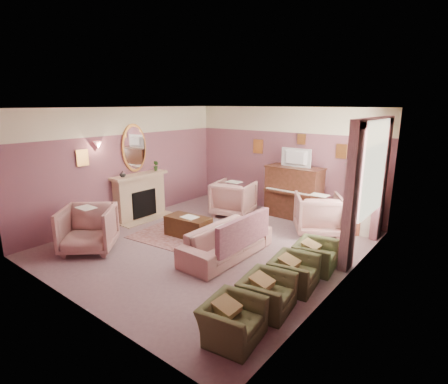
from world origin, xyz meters
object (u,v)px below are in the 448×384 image
Objects in this scene: piano at (294,193)px; coffee_table at (188,226)px; sofa at (227,236)px; olive_chair_b at (267,288)px; floral_armchair_right at (318,212)px; olive_chair_a at (233,315)px; olive_chair_c at (294,268)px; floral_armchair_left at (234,197)px; olive_chair_d at (316,251)px; floral_armchair_front at (88,227)px; television at (295,156)px; side_table at (367,219)px.

piano is 2.96m from coffee_table.
olive_chair_b is (1.56, -1.06, -0.08)m from sofa.
piano is 1.38× the size of floral_armchair_right.
olive_chair_a is 1.00× the size of olive_chair_c.
floral_armchair_left reaches higher than olive_chair_d.
floral_armchair_front is 3.92m from olive_chair_a.
piano is at bearing 125.16° from olive_chair_d.
olive_chair_d is at bearing -54.84° from piano.
floral_armchair_left reaches higher than olive_chair_a.
sofa is 2.02× the size of floral_armchair_left.
olive_chair_a is at bearing -37.24° from coffee_table.
olive_chair_b is at bearing -25.44° from coffee_table.
piano is 5.16m from olive_chair_a.
floral_armchair_front is at bearing -147.45° from sofa.
olive_chair_c is (1.70, -3.18, -1.27)m from television.
piano is at bearing 109.21° from olive_chair_a.
coffee_table is 1.29× the size of olive_chair_a.
television is 3.82m from olive_chair_c.
floral_armchair_left is (-0.12, 1.84, 0.28)m from coffee_table.
sofa is at bearing -87.32° from piano.
television reaches higher than floral_armchair_left.
olive_chair_b reaches higher than coffee_table.
olive_chair_b is at bearing -67.26° from piano.
piano is 0.68× the size of sofa.
olive_chair_b is at bearing -90.00° from olive_chair_c.
sofa is 1.58m from olive_chair_c.
floral_armchair_right is at bearing 2.72° from floral_armchair_left.
floral_armchair_front is 1.31× the size of olive_chair_a.
floral_armchair_right reaches higher than side_table.
olive_chair_d is at bearing 5.30° from coffee_table.
olive_chair_b is at bearing -92.53° from side_table.
sofa is (0.14, -2.98, -0.24)m from piano.
television is 1.14× the size of side_table.
piano is 1.75× the size of television.
floral_armchair_left is 1.00× the size of floral_armchair_right.
piano reaches higher than olive_chair_b.
olive_chair_a is (3.90, -0.39, -0.17)m from floral_armchair_front.
sofa is at bearing 32.55° from floral_armchair_front.
side_table reaches higher than olive_chair_b.
floral_armchair_right is (0.85, 2.26, 0.09)m from sofa.
floral_armchair_right is (0.99, -0.67, -1.09)m from television.
television reaches higher than floral_armchair_front.
coffee_table is (-1.19, -2.63, -1.38)m from television.
olive_chair_b is at bearing -90.00° from olive_chair_d.
side_table is (0.18, 2.37, 0.02)m from olive_chair_d.
coffee_table is at bearing 142.76° from olive_chair_a.
floral_armchair_right is 4.21m from olive_chair_a.
piano is 0.95m from television.
coffee_table is 2.94m from olive_chair_c.
television is 3.17m from olive_chair_d.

